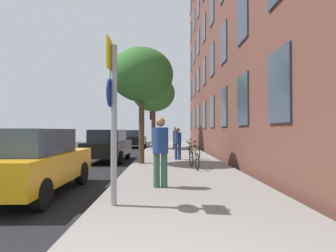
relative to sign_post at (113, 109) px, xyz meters
The scene contains 17 objects.
ground_plane 11.76m from the sign_post, 99.03° to the left, with size 41.80×41.80×0.00m, color #332D28.
road_asphalt 12.26m from the sign_post, 108.90° to the left, with size 7.00×38.00×0.01m, color black.
sidewalk 11.73m from the sign_post, 81.63° to the left, with size 4.20×38.00×0.12m, color gray.
building_facade 13.40m from the sign_post, 68.65° to the left, with size 0.56×27.00×16.90m.
sign_post is the anchor object (origin of this frame).
traffic_light 20.13m from the sign_post, 90.26° to the left, with size 0.43×0.24×3.34m.
tree_near 6.98m from the sign_post, 89.82° to the left, with size 2.85×2.85×5.20m.
tree_far 16.81m from the sign_post, 89.36° to the left, with size 3.53×3.53×6.05m.
bicycle_0 5.68m from the sign_post, 66.33° to the left, with size 0.42×1.61×0.92m.
bicycle_1 8.93m from the sign_post, 72.84° to the left, with size 0.52×1.60×0.95m.
bicycle_2 12.95m from the sign_post, 77.29° to the left, with size 0.42×1.68×0.93m.
pedestrian_0 2.07m from the sign_post, 60.55° to the left, with size 0.56×0.56×1.81m.
pedestrian_1 8.44m from the sign_post, 78.03° to the left, with size 0.49×0.49×1.61m.
pedestrian_2 16.10m from the sign_post, 82.99° to the left, with size 0.46×0.46×1.73m.
car_0 2.81m from the sign_post, 149.86° to the left, with size 1.82×4.04×1.62m.
car_1 8.66m from the sign_post, 102.18° to the left, with size 1.88×4.09×1.62m.
car_2 19.37m from the sign_post, 94.89° to the left, with size 1.90×4.20×1.62m.
Camera 1 is at (0.42, -1.67, 1.59)m, focal length 28.31 mm.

